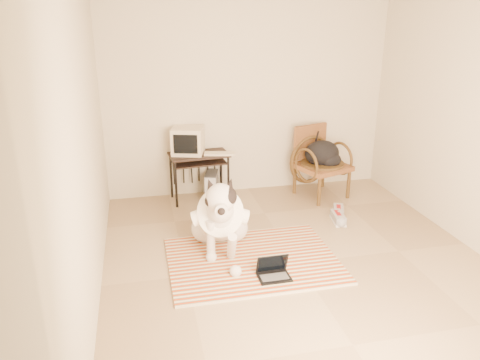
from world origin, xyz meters
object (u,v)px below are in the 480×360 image
object	(u,v)px
computer_desk	(199,161)
crt_monitor	(188,140)
dog	(220,218)
rattan_chair	(320,162)
backpack	(323,154)
laptop	(273,271)
pc_tower	(212,185)

from	to	relation	value
computer_desk	crt_monitor	bearing A→B (deg)	155.28
dog	computer_desk	distance (m)	1.52
rattan_chair	backpack	world-z (taller)	rattan_chair
dog	rattan_chair	distance (m)	2.14
crt_monitor	backpack	xyz separation A→B (m)	(1.84, -0.32, -0.23)
backpack	computer_desk	bearing A→B (deg)	171.58
laptop	crt_monitor	xyz separation A→B (m)	(-0.55, 2.28, 0.77)
pc_tower	backpack	size ratio (longest dim) A/B	0.86
dog	laptop	distance (m)	0.87
crt_monitor	pc_tower	distance (m)	0.73
crt_monitor	pc_tower	xyz separation A→B (m)	(0.31, -0.03, -0.66)
laptop	dog	bearing A→B (deg)	119.86
laptop	computer_desk	world-z (taller)	computer_desk
computer_desk	pc_tower	bearing A→B (deg)	12.29
pc_tower	dog	bearing A→B (deg)	-95.80
crt_monitor	laptop	bearing A→B (deg)	-76.35
computer_desk	rattan_chair	xyz separation A→B (m)	(1.69, -0.18, -0.08)
rattan_chair	laptop	bearing A→B (deg)	-122.06
computer_desk	backpack	size ratio (longest dim) A/B	1.71
pc_tower	backpack	bearing A→B (deg)	-10.69
computer_desk	crt_monitor	distance (m)	0.31
dog	backpack	world-z (taller)	dog
rattan_chair	dog	bearing A→B (deg)	-141.55
laptop	backpack	xyz separation A→B (m)	(1.29, 1.96, 0.54)
laptop	backpack	bearing A→B (deg)	56.63
laptop	computer_desk	distance (m)	2.31
laptop	pc_tower	world-z (taller)	pc_tower
pc_tower	computer_desk	bearing A→B (deg)	-167.71
crt_monitor	dog	bearing A→B (deg)	-84.56
crt_monitor	pc_tower	world-z (taller)	crt_monitor
rattan_chair	crt_monitor	bearing A→B (deg)	172.36
dog	pc_tower	xyz separation A→B (m)	(0.16, 1.55, -0.20)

